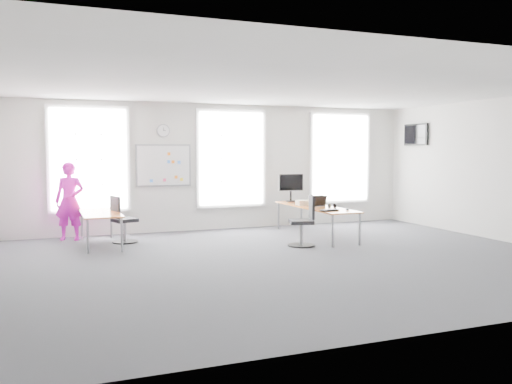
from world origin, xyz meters
name	(u,v)px	position (x,y,z in m)	size (l,w,h in m)	color
floor	(289,260)	(0.00, 0.00, 0.00)	(10.00, 10.00, 0.00)	#28282D
ceiling	(289,85)	(0.00, 0.00, 3.00)	(10.00, 10.00, 0.00)	silver
wall_back	(219,167)	(0.00, 4.00, 1.50)	(10.00, 10.00, 0.00)	silver
wall_front	(452,189)	(0.00, -4.00, 1.50)	(10.00, 10.00, 0.00)	silver
wall_right	(510,170)	(5.00, 0.00, 1.50)	(10.00, 10.00, 0.00)	silver
window_left	(89,159)	(-3.00, 3.97, 1.70)	(1.60, 0.06, 2.20)	silver
window_mid	(231,159)	(0.30, 3.97, 1.70)	(1.60, 0.06, 2.20)	silver
window_right	(340,158)	(3.30, 3.97, 1.70)	(1.60, 0.06, 2.20)	silver
desk_right	(315,208)	(1.62, 2.12, 0.63)	(0.74, 2.76, 0.67)	#CE673B
desk_left	(100,215)	(-2.90, 2.69, 0.61)	(0.73, 1.83, 0.67)	#CE673B
chair_right	(304,224)	(0.85, 1.11, 0.44)	(0.57, 0.57, 1.01)	black
chair_left	(122,222)	(-2.46, 2.81, 0.43)	(0.55, 0.54, 0.97)	black
person	(70,201)	(-3.44, 3.58, 0.83)	(0.61, 0.40, 1.66)	#EA18C8
whiteboard	(164,165)	(-1.35, 3.97, 1.55)	(1.20, 0.03, 0.90)	white
wall_clock	(163,131)	(-1.35, 3.97, 2.35)	(0.30, 0.30, 0.04)	gray
tv	(416,135)	(4.95, 3.00, 2.30)	(0.06, 0.90, 0.55)	black
keyboard	(329,210)	(1.45, 1.18, 0.68)	(0.41, 0.15, 0.02)	black
mouse	(347,209)	(1.85, 1.14, 0.69)	(0.06, 0.10, 0.04)	black
lens_cap	(335,209)	(1.76, 1.48, 0.68)	(0.06, 0.06, 0.01)	black
headphones	(332,206)	(1.78, 1.66, 0.72)	(0.17, 0.09, 0.10)	black
laptop_sleeve	(320,201)	(1.69, 2.02, 0.79)	(0.31, 0.23, 0.25)	black
paper_stack	(304,203)	(1.49, 2.42, 0.73)	(0.32, 0.24, 0.11)	beige
monitor	(291,185)	(1.57, 3.28, 1.07)	(0.59, 0.24, 0.66)	black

